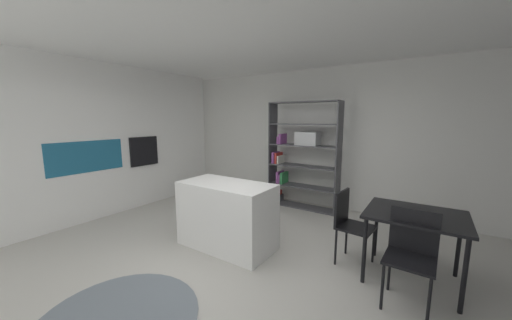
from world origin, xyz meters
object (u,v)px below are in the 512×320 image
object	(u,v)px
kitchen_island	(227,215)
open_bookshelf	(300,155)
dining_chair_island_side	(349,220)
dining_table	(415,221)
dining_chair_near	(411,248)
built_in_oven	(144,151)

from	to	relation	value
kitchen_island	open_bookshelf	xyz separation A→B (m)	(0.12, 2.19, 0.62)
kitchen_island	dining_chair_island_side	world-z (taller)	kitchen_island
open_bookshelf	dining_table	size ratio (longest dim) A/B	2.15
open_bookshelf	dining_chair_near	bearing A→B (deg)	-44.56
built_in_oven	dining_table	world-z (taller)	built_in_oven
dining_chair_island_side	dining_chair_near	world-z (taller)	dining_chair_near
built_in_oven	dining_chair_island_side	distance (m)	4.22
open_bookshelf	dining_table	xyz separation A→B (m)	(2.13, -1.66, -0.39)
built_in_oven	open_bookshelf	size ratio (longest dim) A/B	0.29
kitchen_island	dining_chair_near	bearing A→B (deg)	2.14
built_in_oven	dining_table	distance (m)	4.90
built_in_oven	kitchen_island	world-z (taller)	built_in_oven
open_bookshelf	dining_chair_near	xyz separation A→B (m)	(2.14, -2.11, -0.52)
open_bookshelf	dining_chair_near	size ratio (longest dim) A/B	2.30
dining_table	dining_chair_near	size ratio (longest dim) A/B	1.07
dining_chair_island_side	dining_chair_near	size ratio (longest dim) A/B	0.98
open_bookshelf	dining_chair_island_side	xyz separation A→B (m)	(1.43, -1.65, -0.53)
built_in_oven	open_bookshelf	xyz separation A→B (m)	(2.75, 1.67, -0.07)
dining_table	dining_chair_island_side	size ratio (longest dim) A/B	1.09
dining_chair_near	dining_chair_island_side	bearing A→B (deg)	150.02
kitchen_island	dining_table	world-z (taller)	kitchen_island
dining_table	dining_chair_near	xyz separation A→B (m)	(0.00, -0.44, -0.13)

